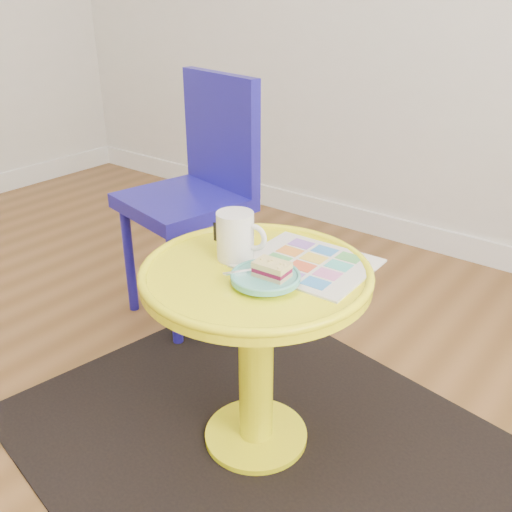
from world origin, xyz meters
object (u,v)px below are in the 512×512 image
Objects in this scene: side_table at (256,323)px; plate at (265,278)px; chair at (199,183)px; newspaper at (308,263)px; mug at (236,235)px.

plate is (0.06, -0.04, 0.17)m from side_table.
plate reaches higher than side_table.
side_table is 0.79m from chair.
plate is at bearing -34.22° from side_table.
chair is 2.91× the size of newspaper.
side_table is 0.64× the size of chair.
side_table is at bearing -28.24° from mug.
side_table is at bearing 145.78° from plate.
plate is (-0.02, -0.15, 0.01)m from newspaper.
chair reaches higher than mug.
chair is at bearing 143.87° from plate.
mug reaches higher than side_table.
plate is at bearing -100.28° from newspaper.
side_table is 0.24m from mug.
newspaper is 0.19m from mug.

